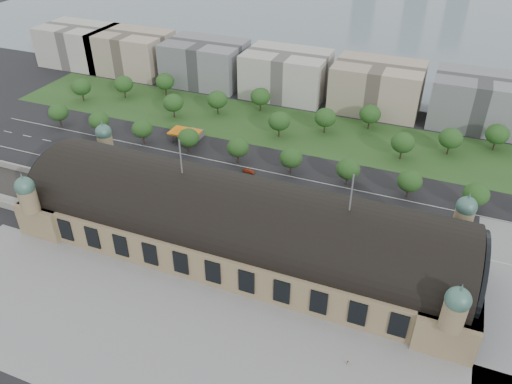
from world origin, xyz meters
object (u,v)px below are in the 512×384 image
at_px(parked_car_2, 147,184).
at_px(bus_east, 367,218).
at_px(bus_west, 245,192).
at_px(traffic_car_3, 249,171).
at_px(traffic_car_5, 405,214).
at_px(traffic_car_0, 76,156).
at_px(traffic_car_1, 117,154).
at_px(pedestrian_0, 348,363).
at_px(parked_car_0, 116,179).
at_px(traffic_car_4, 264,198).
at_px(traffic_car_2, 151,173).
at_px(parked_car_1, 113,174).
at_px(parked_car_6, 161,184).
at_px(parked_car_3, 189,190).
at_px(bus_mid, 311,209).
at_px(petrol_station, 191,133).
at_px(parked_car_5, 214,195).
at_px(parked_car_4, 131,178).
at_px(traffic_car_6, 434,232).

xyz_separation_m(parked_car_2, bus_east, (87.38, 9.68, 0.76)).
xyz_separation_m(bus_west, bus_east, (47.95, 1.35, -0.30)).
bearing_deg(traffic_car_3, traffic_car_5, -94.69).
relative_size(traffic_car_0, parked_car_2, 0.67).
xyz_separation_m(traffic_car_1, pedestrian_0, (121.41, -70.82, 0.10)).
bearing_deg(bus_east, traffic_car_0, 87.62).
height_order(parked_car_0, bus_west, bus_west).
xyz_separation_m(traffic_car_4, parked_car_0, (-61.51, -9.40, 0.03)).
bearing_deg(traffic_car_2, traffic_car_5, 93.90).
xyz_separation_m(traffic_car_4, parked_car_1, (-65.06, -6.99, 0.14)).
relative_size(parked_car_0, parked_car_2, 0.76).
bearing_deg(parked_car_2, parked_car_6, 83.59).
distance_m(parked_car_3, bus_west, 22.40).
distance_m(traffic_car_5, bus_mid, 34.75).
xyz_separation_m(petrol_station, pedestrian_0, (98.67, -97.87, -2.17)).
relative_size(petrol_station, traffic_car_3, 2.66).
xyz_separation_m(traffic_car_2, traffic_car_4, (50.87, 0.17, -0.15)).
distance_m(traffic_car_0, parked_car_5, 70.91).
bearing_deg(pedestrian_0, parked_car_5, 159.18).
height_order(traffic_car_0, parked_car_1, parked_car_1).
distance_m(traffic_car_2, traffic_car_3, 41.39).
bearing_deg(bus_west, bus_east, -91.10).
xyz_separation_m(traffic_car_3, pedestrian_0, (61.08, -79.48, 0.01)).
bearing_deg(parked_car_1, traffic_car_3, 79.84).
bearing_deg(parked_car_0, traffic_car_5, 66.58).
bearing_deg(parked_car_4, traffic_car_2, 115.61).
bearing_deg(traffic_car_2, bus_mid, 87.37).
xyz_separation_m(traffic_car_2, parked_car_2, (3.56, -8.24, -0.02)).
height_order(bus_mid, pedestrian_0, bus_mid).
bearing_deg(parked_car_0, parked_car_4, 79.78).
distance_m(petrol_station, parked_car_5, 51.40).
height_order(traffic_car_0, pedestrian_0, pedestrian_0).
bearing_deg(bus_west, traffic_car_5, -82.97).
distance_m(traffic_car_1, parked_car_0, 20.88).
bearing_deg(traffic_car_0, parked_car_0, 67.06).
height_order(traffic_car_5, bus_mid, bus_mid).
relative_size(parked_car_4, parked_car_6, 0.84).
height_order(parked_car_2, parked_car_4, parked_car_2).
bearing_deg(bus_west, petrol_station, 47.96).
distance_m(parked_car_1, bus_mid, 84.71).
xyz_separation_m(traffic_car_4, traffic_car_6, (63.37, 2.51, 0.11)).
distance_m(traffic_car_6, parked_car_6, 105.77).
distance_m(traffic_car_6, bus_west, 71.30).
xyz_separation_m(traffic_car_6, bus_mid, (-43.93, -3.62, 0.89)).
bearing_deg(bus_west, parked_car_5, 113.37).
height_order(parked_car_1, bus_west, bus_west).
bearing_deg(traffic_car_1, bus_east, -98.95).
distance_m(parked_car_4, parked_car_6, 13.78).
bearing_deg(traffic_car_4, petrol_station, -123.66).
relative_size(traffic_car_3, traffic_car_4, 1.34).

